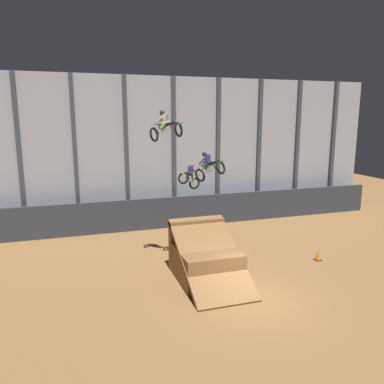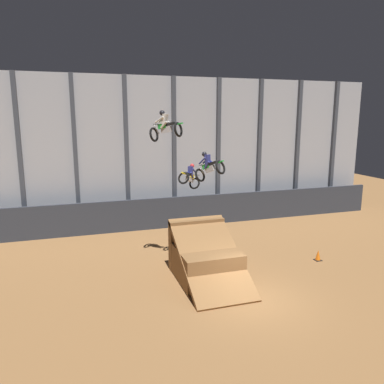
{
  "view_description": "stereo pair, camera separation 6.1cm",
  "coord_description": "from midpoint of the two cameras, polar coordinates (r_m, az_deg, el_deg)",
  "views": [
    {
      "loc": [
        -6.95,
        -13.24,
        7.62
      ],
      "look_at": [
        -0.62,
        6.49,
        3.47
      ],
      "focal_mm": 35.0,
      "sensor_mm": 36.0,
      "label": 1
    },
    {
      "loc": [
        -6.89,
        -13.25,
        7.62
      ],
      "look_at": [
        -0.62,
        6.49,
        3.47
      ],
      "focal_mm": 35.0,
      "sensor_mm": 36.0,
      "label": 2
    }
  ],
  "objects": [
    {
      "name": "ground_plane",
      "position": [
        16.78,
        9.05,
        -15.84
      ],
      "size": [
        60.0,
        60.0,
        0.0
      ],
      "primitive_type": "plane",
      "color": "olive"
    },
    {
      "name": "arena_back_wall",
      "position": [
        27.05,
        -2.93,
        6.2
      ],
      "size": [
        32.0,
        0.4,
        10.42
      ],
      "color": "#A3A8B2",
      "rests_on": "ground_plane"
    },
    {
      "name": "lower_barrier",
      "position": [
        26.39,
        -2.04,
        -3.02
      ],
      "size": [
        31.36,
        0.2,
        2.17
      ],
      "color": "#2D333D",
      "rests_on": "ground_plane"
    },
    {
      "name": "dirt_ramp",
      "position": [
        18.37,
        1.86,
        -10.05
      ],
      "size": [
        2.85,
        4.73,
        2.71
      ],
      "color": "brown",
      "rests_on": "ground_plane"
    },
    {
      "name": "rider_bike_left_air",
      "position": [
        18.53,
        -4.16,
        9.8
      ],
      "size": [
        1.68,
        1.65,
        1.57
      ],
      "rotation": [
        -0.19,
        0.0,
        0.81
      ],
      "color": "black"
    },
    {
      "name": "rider_bike_center_air",
      "position": [
        22.47,
        -0.43,
        2.3
      ],
      "size": [
        1.72,
        1.67,
        1.65
      ],
      "rotation": [
        -0.38,
        0.0,
        -0.82
      ],
      "color": "black"
    },
    {
      "name": "rider_bike_right_air",
      "position": [
        19.35,
        2.51,
        3.82
      ],
      "size": [
        1.52,
        1.8,
        1.65
      ],
      "rotation": [
        -0.38,
        0.0,
        0.58
      ],
      "color": "black"
    },
    {
      "name": "traffic_cone_near_ramp",
      "position": [
        21.61,
        4.15,
        -8.56
      ],
      "size": [
        0.36,
        0.36,
        0.58
      ],
      "color": "black",
      "rests_on": "ground_plane"
    },
    {
      "name": "traffic_cone_arena_edge",
      "position": [
        21.64,
        18.57,
        -9.12
      ],
      "size": [
        0.36,
        0.36,
        0.58
      ],
      "color": "black",
      "rests_on": "ground_plane"
    }
  ]
}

